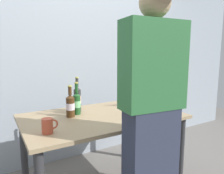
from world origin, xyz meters
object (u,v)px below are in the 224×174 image
(laptop, at_px, (142,103))
(beer_bottle_green, at_px, (70,105))
(beer_bottle_amber, at_px, (77,99))
(person_figure, at_px, (151,117))
(beer_bottle_brown, at_px, (77,103))
(coffee_mug, at_px, (48,126))

(laptop, xyz_separation_m, beer_bottle_green, (-0.76, 0.06, 0.05))
(beer_bottle_amber, xyz_separation_m, person_figure, (0.19, -0.85, 0.01))
(beer_bottle_amber, bearing_deg, laptop, -16.54)
(beer_bottle_green, height_order, person_figure, person_figure)
(beer_bottle_brown, distance_m, coffee_mug, 0.50)
(beer_bottle_amber, relative_size, coffee_mug, 2.96)
(beer_bottle_amber, distance_m, beer_bottle_brown, 0.08)
(laptop, height_order, coffee_mug, laptop)
(laptop, distance_m, beer_bottle_brown, 0.69)
(beer_bottle_green, relative_size, beer_bottle_brown, 0.94)
(beer_bottle_brown, bearing_deg, person_figure, -74.12)
(beer_bottle_green, xyz_separation_m, person_figure, (0.30, -0.72, 0.03))
(beer_bottle_green, relative_size, beer_bottle_amber, 0.83)
(beer_bottle_green, distance_m, person_figure, 0.78)
(person_figure, height_order, coffee_mug, person_figure)
(beer_bottle_green, relative_size, coffee_mug, 2.47)
(laptop, distance_m, beer_bottle_green, 0.76)
(laptop, bearing_deg, beer_bottle_green, 175.14)
(beer_bottle_green, bearing_deg, beer_bottle_brown, 33.10)
(beer_bottle_green, height_order, coffee_mug, beer_bottle_green)
(beer_bottle_brown, xyz_separation_m, coffee_mug, (-0.35, -0.35, -0.05))
(beer_bottle_green, distance_m, coffee_mug, 0.40)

